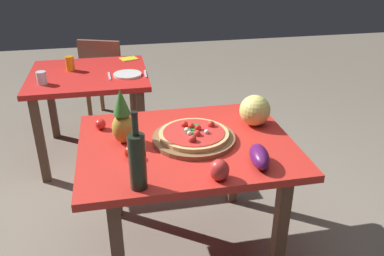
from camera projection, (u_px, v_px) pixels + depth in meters
ground_plane at (187, 246)px, 2.46m from camera, size 10.00×10.00×0.00m
display_table at (186, 156)px, 2.18m from camera, size 1.13×0.90×0.73m
background_table at (90, 85)px, 3.24m from camera, size 0.92×0.85×0.73m
dining_chair at (106, 75)px, 3.90m from camera, size 0.52×0.52×0.85m
pizza_board at (194, 138)px, 2.15m from camera, size 0.45×0.45×0.02m
pizza at (194, 134)px, 2.14m from camera, size 0.38×0.38×0.06m
wine_bottle at (137, 160)px, 1.70m from camera, size 0.08×0.08×0.36m
pineapple_left at (122, 119)px, 2.08m from camera, size 0.12×0.12×0.30m
melon at (255, 110)px, 2.30m from camera, size 0.18×0.18×0.18m
bell_pepper at (219, 170)px, 1.80m from camera, size 0.09×0.09×0.10m
eggplant at (259, 156)px, 1.91m from camera, size 0.12×0.21×0.09m
tomato_beside_pepper at (100, 124)px, 2.27m from camera, size 0.06×0.06×0.06m
tomato_near_board at (131, 152)px, 1.97m from camera, size 0.07×0.07×0.07m
drinking_glass_juice at (70, 63)px, 3.22m from camera, size 0.07×0.07×0.12m
drinking_glass_water at (42, 78)px, 2.93m from camera, size 0.07×0.07×0.10m
dinner_plate at (128, 74)px, 3.13m from camera, size 0.22×0.22×0.02m
fork_utensil at (109, 76)px, 3.11m from camera, size 0.03×0.18×0.01m
knife_utensil at (145, 74)px, 3.16m from camera, size 0.02×0.18×0.01m
napkin_folded at (129, 59)px, 3.54m from camera, size 0.17×0.16×0.01m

